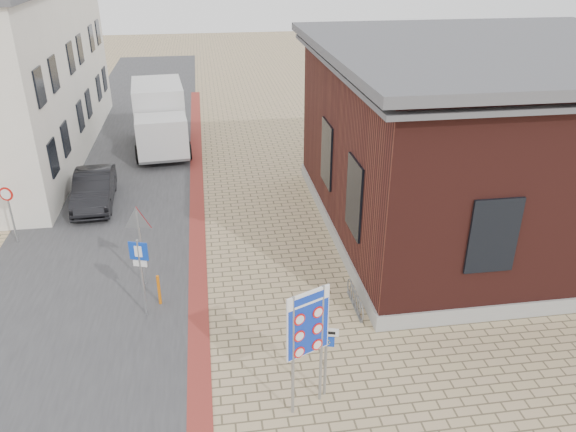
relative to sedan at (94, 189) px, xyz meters
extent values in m
plane|color=tan|center=(6.16, -11.01, -0.70)|extent=(120.00, 120.00, 0.00)
cube|color=#38383A|center=(0.66, 3.99, -0.69)|extent=(7.00, 60.00, 0.02)
cube|color=maroon|center=(4.16, -1.01, -0.68)|extent=(0.60, 40.00, 0.02)
cube|color=gray|center=(15.16, -4.01, -0.45)|extent=(12.15, 12.15, 0.50)
cube|color=#411815|center=(15.16, -4.01, 2.80)|extent=(12.00, 12.00, 6.00)
cube|color=#505156|center=(15.16, -4.01, 5.95)|extent=(13.00, 13.00, 0.30)
cube|color=#505156|center=(15.16, -4.01, 5.55)|extent=(12.70, 12.70, 0.15)
cube|color=black|center=(9.14, -7.01, 2.10)|extent=(0.12, 1.60, 2.40)
cube|color=black|center=(9.14, -3.01, 2.10)|extent=(0.12, 1.60, 2.40)
cube|color=black|center=(12.16, -10.03, 2.10)|extent=(1.40, 0.12, 2.20)
cube|color=black|center=(-1.32, -0.21, 1.50)|extent=(0.10, 1.10, 1.40)
cube|color=black|center=(-1.32, 2.19, 1.50)|extent=(0.10, 1.10, 1.40)
cube|color=black|center=(-1.32, -0.21, 4.30)|extent=(0.10, 1.10, 1.40)
cube|color=black|center=(-1.32, 2.19, 4.30)|extent=(0.10, 1.10, 1.40)
cube|color=silver|center=(-4.84, 6.99, 3.70)|extent=(7.00, 6.00, 8.80)
cube|color=black|center=(-1.32, 5.79, 1.50)|extent=(0.10, 1.10, 1.40)
cube|color=black|center=(-1.32, 8.19, 1.50)|extent=(0.10, 1.10, 1.40)
cube|color=black|center=(-1.32, 5.79, 4.30)|extent=(0.10, 1.10, 1.40)
cube|color=black|center=(-1.32, 8.19, 4.30)|extent=(0.10, 1.10, 1.40)
cube|color=silver|center=(-4.84, 12.99, 3.30)|extent=(7.00, 6.00, 8.00)
cube|color=black|center=(-1.32, 11.79, 1.50)|extent=(0.10, 1.10, 1.40)
cube|color=black|center=(-1.32, 14.19, 1.50)|extent=(0.10, 1.10, 1.40)
cube|color=black|center=(-1.32, 11.79, 4.30)|extent=(0.10, 1.10, 1.40)
cube|color=black|center=(-1.32, 14.19, 4.30)|extent=(0.10, 1.10, 1.40)
torus|color=slate|center=(8.81, -9.41, -0.42)|extent=(0.04, 0.60, 0.60)
torus|color=slate|center=(8.81, -9.11, -0.42)|extent=(0.04, 0.60, 0.60)
torus|color=slate|center=(8.81, -8.81, -0.42)|extent=(0.04, 0.60, 0.60)
torus|color=slate|center=(8.81, -8.51, -0.42)|extent=(0.04, 0.60, 0.60)
torus|color=slate|center=(8.81, -8.21, -0.42)|extent=(0.04, 0.60, 0.60)
cube|color=slate|center=(8.81, -8.81, -0.68)|extent=(0.08, 1.60, 0.04)
imported|color=black|center=(0.00, 0.00, 0.00)|extent=(1.69, 4.31, 1.40)
cube|color=slate|center=(2.43, 6.59, -0.18)|extent=(2.94, 6.39, 0.29)
cube|color=silver|center=(2.62, 4.42, 0.74)|extent=(2.57, 2.16, 1.84)
cube|color=black|center=(2.70, 3.56, 1.08)|extent=(2.18, 0.27, 0.92)
cube|color=silver|center=(2.34, 7.62, 1.31)|extent=(2.88, 4.34, 2.53)
cylinder|color=black|center=(1.39, 4.66, -0.24)|extent=(0.37, 0.94, 0.92)
cylinder|color=black|center=(3.79, 4.86, -0.24)|extent=(0.37, 0.94, 0.92)
cylinder|color=black|center=(1.07, 8.32, -0.24)|extent=(0.37, 0.94, 0.92)
cylinder|color=black|center=(3.48, 8.53, -0.24)|extent=(0.37, 0.94, 0.92)
cylinder|color=gray|center=(6.31, -12.67, 0.91)|extent=(0.07, 0.07, 3.21)
cylinder|color=gray|center=(7.02, -12.35, 0.91)|extent=(0.07, 0.07, 3.21)
cube|color=white|center=(6.66, -12.51, 1.68)|extent=(1.02, 0.49, 1.65)
cube|color=#0E2FB1|center=(6.66, -12.51, 1.68)|extent=(0.98, 0.48, 1.61)
cube|color=white|center=(6.66, -12.51, 2.35)|extent=(0.98, 0.48, 0.31)
cylinder|color=gray|center=(7.16, -12.20, 0.34)|extent=(0.07, 0.07, 2.08)
cube|color=silver|center=(7.16, -12.20, 1.16)|extent=(0.55, 0.19, 0.20)
cube|color=#0F38B7|center=(7.16, -12.20, 0.89)|extent=(0.38, 0.14, 0.25)
cylinder|color=gray|center=(2.66, -8.26, 0.55)|extent=(0.07, 0.07, 2.50)
cube|color=#0F3AB4|center=(2.66, -8.26, 1.45)|extent=(0.53, 0.22, 0.55)
cube|color=white|center=(2.66, -8.26, 1.05)|extent=(0.39, 0.17, 0.18)
cylinder|color=gray|center=(2.50, -6.57, 0.60)|extent=(0.07, 0.07, 2.60)
cylinder|color=gray|center=(-2.34, -3.01, 0.39)|extent=(0.07, 0.07, 2.18)
cylinder|color=red|center=(-2.34, -3.01, 1.23)|extent=(0.50, 0.17, 0.51)
cylinder|color=orange|center=(3.03, -7.77, -0.20)|extent=(0.12, 0.12, 1.00)
camera|label=1|loc=(4.74, -22.29, 9.17)|focal=35.00mm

